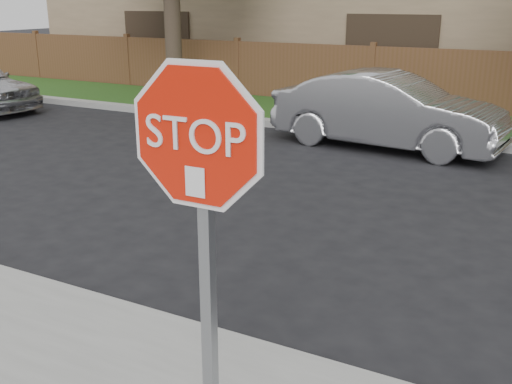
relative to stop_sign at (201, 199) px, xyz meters
The scene contains 2 objects.
stop_sign is the anchor object (origin of this frame).
sedan_left 9.06m from the stop_sign, 99.86° to the left, with size 1.52×4.37×1.44m, color #B1B2B6.
Camera 1 is at (0.68, -3.81, 2.77)m, focal length 42.00 mm.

